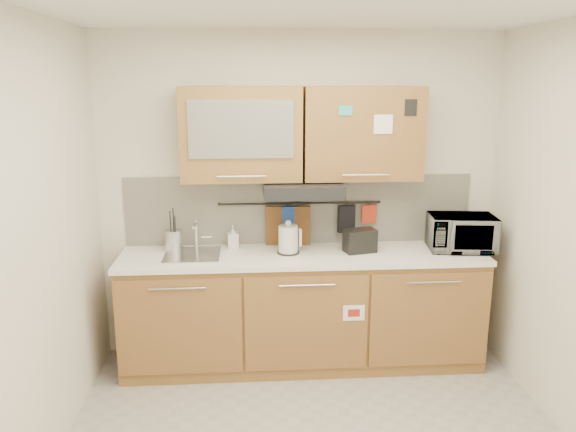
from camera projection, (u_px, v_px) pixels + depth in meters
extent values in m
plane|color=white|center=(328.00, 2.00, 2.79)|extent=(3.20, 3.20, 0.00)
plane|color=silver|center=(300.00, 197.00, 4.55)|extent=(3.20, 0.00, 3.20)
plane|color=silver|center=(26.00, 258.00, 2.99)|extent=(0.00, 3.00, 3.00)
cube|color=olive|center=(302.00, 311.00, 4.46)|extent=(2.80, 0.60, 0.88)
cube|color=black|center=(302.00, 355.00, 4.55)|extent=(2.80, 0.54, 0.10)
cube|color=olive|center=(179.00, 327.00, 4.09)|extent=(0.91, 0.02, 0.74)
cylinder|color=silver|center=(177.00, 289.00, 3.99)|extent=(0.41, 0.01, 0.01)
cube|color=olive|center=(306.00, 324.00, 4.15)|extent=(0.91, 0.02, 0.74)
cylinder|color=silver|center=(307.00, 285.00, 4.06)|extent=(0.41, 0.01, 0.01)
cube|color=olive|center=(430.00, 320.00, 4.22)|extent=(0.91, 0.02, 0.74)
cylinder|color=silver|center=(433.00, 282.00, 4.12)|extent=(0.41, 0.01, 0.01)
cube|color=white|center=(303.00, 256.00, 4.34)|extent=(2.82, 0.62, 0.04)
cube|color=silver|center=(300.00, 210.00, 4.56)|extent=(2.80, 0.02, 0.56)
cube|color=olive|center=(241.00, 134.00, 4.23)|extent=(0.90, 0.35, 0.70)
cube|color=silver|center=(241.00, 129.00, 4.03)|extent=(0.76, 0.02, 0.42)
cube|color=olive|center=(362.00, 133.00, 4.29)|extent=(0.90, 0.35, 0.70)
cube|color=white|center=(383.00, 124.00, 4.10)|extent=(0.14, 0.00, 0.14)
cube|color=black|center=(303.00, 188.00, 4.28)|extent=(0.60, 0.46, 0.10)
cube|color=silver|center=(192.00, 256.00, 4.29)|extent=(0.42, 0.40, 0.03)
cylinder|color=silver|center=(196.00, 235.00, 4.42)|extent=(0.03, 0.03, 0.24)
cylinder|color=silver|center=(195.00, 225.00, 4.32)|extent=(0.02, 0.18, 0.02)
cylinder|color=black|center=(300.00, 203.00, 4.51)|extent=(1.30, 0.02, 0.02)
cylinder|color=#B3B3B8|center=(174.00, 240.00, 4.38)|extent=(0.14, 0.14, 0.17)
cylinder|color=black|center=(171.00, 231.00, 4.37)|extent=(0.01, 0.01, 0.32)
cylinder|color=black|center=(176.00, 234.00, 4.35)|extent=(0.01, 0.01, 0.29)
cylinder|color=black|center=(174.00, 229.00, 4.38)|extent=(0.01, 0.01, 0.34)
cylinder|color=black|center=(171.00, 236.00, 4.35)|extent=(0.01, 0.01, 0.25)
cylinder|color=silver|center=(288.00, 239.00, 4.32)|extent=(0.17, 0.17, 0.22)
sphere|color=silver|center=(288.00, 223.00, 4.29)|extent=(0.05, 0.05, 0.05)
cube|color=silver|center=(300.00, 237.00, 4.34)|extent=(0.02, 0.03, 0.14)
cylinder|color=black|center=(288.00, 252.00, 4.34)|extent=(0.17, 0.17, 0.01)
cube|color=black|center=(360.00, 241.00, 4.36)|extent=(0.27, 0.19, 0.18)
cube|color=black|center=(355.00, 231.00, 4.33)|extent=(0.09, 0.12, 0.01)
cube|color=black|center=(365.00, 230.00, 4.35)|extent=(0.09, 0.12, 0.01)
imported|color=#999999|center=(461.00, 233.00, 4.40)|extent=(0.53, 0.39, 0.28)
imported|color=#999999|center=(233.00, 237.00, 4.45)|extent=(0.09, 0.09, 0.19)
cube|color=brown|center=(288.00, 233.00, 4.55)|extent=(0.36, 0.05, 0.45)
cube|color=navy|center=(290.00, 220.00, 4.52)|extent=(0.14, 0.03, 0.22)
cube|color=black|center=(346.00, 219.00, 4.55)|extent=(0.15, 0.07, 0.22)
cube|color=#AF2C17|center=(369.00, 214.00, 4.56)|extent=(0.12, 0.03, 0.15)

